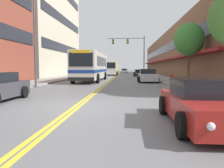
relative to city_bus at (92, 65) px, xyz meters
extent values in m
plane|color=slate|center=(2.21, 19.88, -1.84)|extent=(240.00, 240.00, 0.00)
cube|color=gray|center=(-5.03, 19.88, -1.76)|extent=(3.48, 106.00, 0.15)
cube|color=gray|center=(9.45, 19.88, -1.76)|extent=(3.48, 106.00, 0.15)
cube|color=yellow|center=(2.11, 19.88, -1.84)|extent=(0.14, 106.00, 0.01)
cube|color=yellow|center=(2.31, 19.88, -1.84)|extent=(0.14, 106.00, 0.01)
cube|color=black|center=(-6.99, 13.03, 3.12)|extent=(0.08, 21.56, 1.40)
cube|color=black|center=(-6.99, 13.03, 8.09)|extent=(0.08, 21.56, 1.40)
cube|color=brown|center=(15.44, 19.88, 2.30)|extent=(8.00, 68.00, 8.27)
cube|color=maroon|center=(10.89, 19.88, 1.06)|extent=(1.10, 61.20, 0.24)
cube|color=black|center=(11.40, 19.88, 3.29)|extent=(0.08, 61.20, 1.40)
cube|color=silver|center=(0.00, -0.11, -0.04)|extent=(2.49, 12.02, 2.91)
cube|color=navy|center=(0.00, -0.11, -0.62)|extent=(2.51, 12.04, 0.32)
cube|color=black|center=(0.00, 0.49, 0.43)|extent=(2.52, 9.38, 1.05)
cube|color=black|center=(0.00, -6.14, 0.49)|extent=(2.24, 0.04, 1.28)
cube|color=yellow|center=(0.00, -6.15, 1.21)|extent=(1.79, 0.06, 0.28)
cube|color=black|center=(0.00, -6.16, -1.31)|extent=(2.44, 0.08, 0.32)
cylinder|color=black|center=(-1.27, -4.19, -1.34)|extent=(0.30, 1.00, 1.00)
cylinder|color=black|center=(1.27, -4.19, -1.34)|extent=(0.30, 1.00, 1.00)
cylinder|color=black|center=(-1.27, 3.20, -1.34)|extent=(0.30, 1.00, 1.00)
cylinder|color=black|center=(1.27, 3.20, -1.34)|extent=(0.30, 1.00, 1.00)
cylinder|color=black|center=(-1.17, -14.89, -1.53)|extent=(0.22, 0.62, 0.62)
cube|color=red|center=(-2.84, -14.09, -1.27)|extent=(0.18, 0.04, 0.10)
cube|color=red|center=(-1.46, -14.09, -1.27)|extent=(0.18, 0.04, 0.10)
cube|color=#BCAD89|center=(-2.17, 16.60, -1.38)|extent=(1.92, 4.25, 0.56)
cube|color=black|center=(-2.17, 16.77, -0.84)|extent=(1.65, 1.87, 0.52)
cylinder|color=black|center=(-3.15, 15.28, -1.51)|extent=(0.22, 0.65, 0.65)
cylinder|color=black|center=(-1.19, 15.28, -1.51)|extent=(0.22, 0.65, 0.65)
cylinder|color=black|center=(-3.15, 17.91, -1.51)|extent=(0.22, 0.65, 0.65)
cylinder|color=black|center=(-1.19, 17.91, -1.51)|extent=(0.22, 0.65, 0.65)
sphere|color=silver|center=(-2.84, 14.45, -1.35)|extent=(0.16, 0.16, 0.16)
sphere|color=silver|center=(-1.50, 14.45, -1.35)|extent=(0.16, 0.16, 0.16)
cube|color=red|center=(-2.86, 18.73, -1.35)|extent=(0.18, 0.04, 0.10)
cube|color=red|center=(-1.48, 18.73, -1.35)|extent=(0.18, 0.04, 0.10)
cube|color=maroon|center=(6.47, -19.78, -1.36)|extent=(1.90, 4.20, 0.62)
cube|color=black|center=(6.47, -19.61, -0.80)|extent=(1.63, 1.85, 0.49)
cylinder|color=black|center=(5.50, -21.08, -1.53)|extent=(0.22, 0.62, 0.62)
cylinder|color=black|center=(5.50, -18.47, -1.53)|extent=(0.22, 0.62, 0.62)
cylinder|color=black|center=(7.44, -18.47, -1.53)|extent=(0.22, 0.62, 0.62)
sphere|color=silver|center=(5.81, -21.90, -1.32)|extent=(0.16, 0.16, 0.16)
cube|color=red|center=(5.79, -17.66, -1.32)|extent=(0.18, 0.04, 0.10)
cube|color=red|center=(7.15, -17.66, -1.32)|extent=(0.18, 0.04, 0.10)
cube|color=#B7B7BC|center=(6.49, -1.81, -1.29)|extent=(1.86, 4.39, 0.74)
cube|color=black|center=(6.49, -1.64, -0.66)|extent=(1.60, 1.93, 0.52)
cylinder|color=black|center=(5.54, -3.17, -1.52)|extent=(0.22, 0.65, 0.65)
cylinder|color=black|center=(7.44, -3.17, -1.52)|extent=(0.22, 0.65, 0.65)
cylinder|color=black|center=(5.54, -0.45, -1.52)|extent=(0.22, 0.65, 0.65)
cylinder|color=black|center=(7.44, -0.45, -1.52)|extent=(0.22, 0.65, 0.65)
sphere|color=silver|center=(5.84, -4.03, -1.25)|extent=(0.16, 0.16, 0.16)
sphere|color=silver|center=(7.14, -4.03, -1.25)|extent=(0.16, 0.16, 0.16)
cube|color=red|center=(5.82, 0.39, -1.25)|extent=(0.18, 0.04, 0.10)
cube|color=red|center=(7.16, 0.39, -1.25)|extent=(0.18, 0.04, 0.10)
cube|color=#232328|center=(6.52, 14.44, -1.36)|extent=(1.94, 4.47, 0.61)
cube|color=black|center=(6.52, 14.62, -0.83)|extent=(1.67, 1.97, 0.45)
cylinder|color=black|center=(5.52, 13.05, -1.51)|extent=(0.22, 0.66, 0.66)
cylinder|color=black|center=(7.51, 13.05, -1.51)|extent=(0.22, 0.66, 0.66)
cylinder|color=black|center=(5.52, 15.82, -1.51)|extent=(0.22, 0.66, 0.66)
cylinder|color=black|center=(7.51, 15.82, -1.51)|extent=(0.22, 0.66, 0.66)
sphere|color=silver|center=(5.84, 12.18, -1.33)|extent=(0.16, 0.16, 0.16)
sphere|color=silver|center=(7.20, 12.18, -1.33)|extent=(0.16, 0.16, 0.16)
cube|color=red|center=(5.82, 16.68, -1.33)|extent=(0.18, 0.04, 0.10)
cube|color=red|center=(7.22, 16.68, -1.33)|extent=(0.18, 0.04, 0.10)
cube|color=white|center=(3.32, 40.02, -1.38)|extent=(1.73, 4.17, 0.59)
cube|color=black|center=(3.32, 40.19, -0.83)|extent=(1.49, 1.84, 0.51)
cylinder|color=black|center=(2.43, 38.73, -1.54)|extent=(0.22, 0.61, 0.61)
cylinder|color=black|center=(4.20, 38.73, -1.54)|extent=(0.22, 0.61, 0.61)
cylinder|color=black|center=(2.43, 41.32, -1.54)|extent=(0.22, 0.61, 0.61)
cylinder|color=black|center=(4.20, 41.32, -1.54)|extent=(0.22, 0.61, 0.61)
sphere|color=silver|center=(2.71, 37.92, -1.35)|extent=(0.16, 0.16, 0.16)
sphere|color=silver|center=(3.92, 37.92, -1.35)|extent=(0.16, 0.16, 0.16)
cube|color=red|center=(2.69, 42.12, -1.35)|extent=(0.18, 0.04, 0.10)
cube|color=red|center=(3.94, 42.12, -1.35)|extent=(0.18, 0.04, 0.10)
cube|color=white|center=(0.92, 17.15, -0.30)|extent=(2.40, 2.12, 2.57)
cube|color=black|center=(0.92, 16.07, 0.16)|extent=(2.04, 0.04, 1.13)
cube|color=yellow|center=(0.92, 20.68, -0.23)|extent=(2.45, 4.94, 2.72)
cylinder|color=black|center=(-0.31, 17.15, -1.42)|extent=(0.28, 0.84, 0.84)
cylinder|color=black|center=(2.15, 17.15, -1.42)|extent=(0.28, 0.84, 0.84)
cylinder|color=black|center=(-0.31, 22.16, -1.42)|extent=(0.28, 0.84, 0.84)
cylinder|color=black|center=(2.15, 22.16, -1.42)|extent=(0.28, 0.84, 0.84)
cylinder|color=#47474C|center=(7.41, 15.91, 1.89)|extent=(0.18, 0.18, 7.45)
cylinder|color=#47474C|center=(3.95, 15.91, 5.27)|extent=(6.91, 0.11, 0.11)
cube|color=black|center=(4.30, 15.91, 4.67)|extent=(0.34, 0.26, 0.92)
sphere|color=red|center=(4.30, 15.75, 4.94)|extent=(0.18, 0.18, 0.18)
sphere|color=yellow|center=(4.30, 15.75, 4.67)|extent=(0.18, 0.18, 0.18)
sphere|color=green|center=(4.30, 15.75, 4.39)|extent=(0.18, 0.18, 0.18)
cylinder|color=black|center=(4.30, 15.91, 5.20)|extent=(0.02, 0.02, 0.14)
cube|color=black|center=(1.53, 15.91, 4.67)|extent=(0.34, 0.26, 0.92)
sphere|color=red|center=(1.53, 15.75, 4.94)|extent=(0.18, 0.18, 0.18)
sphere|color=yellow|center=(1.53, 15.75, 4.67)|extent=(0.18, 0.18, 0.18)
sphere|color=green|center=(1.53, 15.75, 4.39)|extent=(0.18, 0.18, 0.18)
cylinder|color=black|center=(1.53, 15.91, 5.20)|extent=(0.02, 0.02, 0.14)
cylinder|color=#47474C|center=(-3.09, -8.91, 2.76)|extent=(0.16, 0.16, 9.19)
cylinder|color=brown|center=(9.80, -5.65, -0.27)|extent=(0.20, 0.20, 2.83)
ellipsoid|color=#387F33|center=(9.80, -5.65, 2.28)|extent=(2.69, 2.69, 2.96)
cylinder|color=red|center=(8.16, -6.58, -1.34)|extent=(0.26, 0.26, 0.70)
sphere|color=red|center=(8.16, -6.58, -0.92)|extent=(0.23, 0.23, 0.23)
cylinder|color=red|center=(7.99, -6.58, -1.26)|extent=(0.08, 0.12, 0.12)
camera|label=1|loc=(4.26, -25.97, -0.24)|focal=35.00mm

